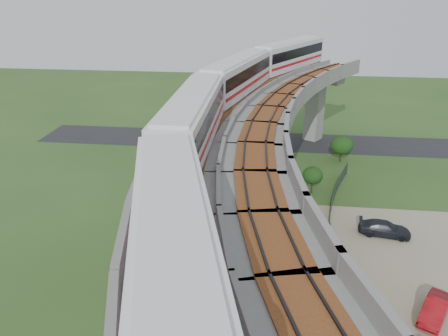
# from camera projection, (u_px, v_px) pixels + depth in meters

# --- Properties ---
(ground) EXTENTS (160.00, 160.00, 0.00)m
(ground) POSITION_uv_depth(u_px,v_px,m) (225.00, 264.00, 35.22)
(ground) COLOR #305020
(ground) RESTS_ON ground
(dirt_lot) EXTENTS (18.00, 26.00, 0.04)m
(dirt_lot) POSITION_uv_depth(u_px,v_px,m) (412.00, 293.00, 31.90)
(dirt_lot) COLOR gray
(dirt_lot) RESTS_ON ground
(asphalt_road) EXTENTS (60.00, 8.00, 0.03)m
(asphalt_road) POSITION_uv_depth(u_px,v_px,m) (249.00, 140.00, 62.63)
(asphalt_road) COLOR #232326
(asphalt_road) RESTS_ON ground
(viaduct) EXTENTS (19.58, 73.98, 11.40)m
(viaduct) POSITION_uv_depth(u_px,v_px,m) (279.00, 162.00, 31.26)
(viaduct) COLOR #99968E
(viaduct) RESTS_ON ground
(metro_train) EXTENTS (13.50, 61.01, 3.64)m
(metro_train) POSITION_uv_depth(u_px,v_px,m) (241.00, 96.00, 35.80)
(metro_train) COLOR white
(metro_train) RESTS_ON ground
(fence) EXTENTS (3.87, 38.73, 1.50)m
(fence) POSITION_uv_depth(u_px,v_px,m) (350.00, 264.00, 33.89)
(fence) COLOR #2D382D
(fence) RESTS_ON ground
(tree_0) EXTENTS (2.84, 2.84, 3.45)m
(tree_0) POSITION_uv_depth(u_px,v_px,m) (342.00, 145.00, 54.40)
(tree_0) COLOR #382314
(tree_0) RESTS_ON ground
(tree_1) EXTENTS (2.17, 2.17, 2.98)m
(tree_1) POSITION_uv_depth(u_px,v_px,m) (313.00, 175.00, 46.34)
(tree_1) COLOR #382314
(tree_1) RESTS_ON ground
(tree_2) EXTENTS (2.20, 2.20, 2.72)m
(tree_2) POSITION_uv_depth(u_px,v_px,m) (307.00, 235.00, 35.85)
(tree_2) COLOR #382314
(tree_2) RESTS_ON ground
(tree_3) EXTENTS (3.12, 3.12, 3.20)m
(tree_3) POSITION_uv_depth(u_px,v_px,m) (328.00, 298.00, 28.63)
(tree_3) COLOR #382314
(tree_3) RESTS_ON ground
(car_red) EXTENTS (3.27, 4.21, 1.34)m
(car_red) POSITION_uv_depth(u_px,v_px,m) (435.00, 309.00, 29.28)
(car_red) COLOR #A40F16
(car_red) RESTS_ON dirt_lot
(car_dark) EXTENTS (4.72, 2.48, 1.30)m
(car_dark) POSITION_uv_depth(u_px,v_px,m) (385.00, 228.00, 38.93)
(car_dark) COLOR black
(car_dark) RESTS_ON dirt_lot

